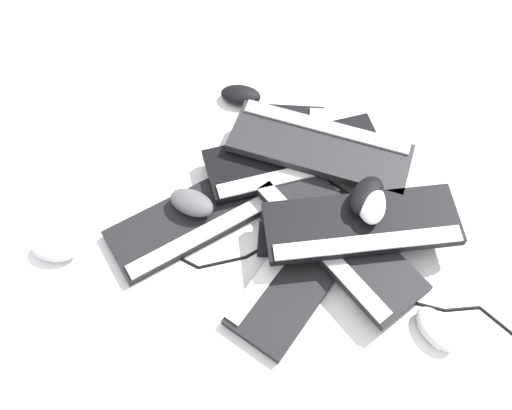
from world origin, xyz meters
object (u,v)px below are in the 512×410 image
keyboard_6 (320,147)px  mouse_3 (367,195)px  keyboard_0 (294,177)px  mouse_0 (54,249)px  keyboard_2 (304,264)px  keyboard_4 (295,158)px  mouse_1 (368,283)px  mouse_2 (192,203)px  mouse_6 (371,203)px  keyboard_3 (338,237)px  keyboard_5 (362,225)px  mouse_5 (241,95)px  keyboard_1 (199,216)px  mouse_4 (436,329)px

keyboard_6 → mouse_3: bearing=-125.5°
keyboard_6 → keyboard_0: bearing=152.7°
mouse_0 → mouse_3: mouse_3 is taller
keyboard_2 → keyboard_4: (0.24, 0.13, 0.03)m
keyboard_4 → mouse_1: (-0.23, -0.27, -0.02)m
keyboard_0 → keyboard_6: (0.07, -0.04, 0.06)m
keyboard_0 → mouse_2: bearing=135.8°
keyboard_0 → mouse_1: size_ratio=4.22×
mouse_1 → mouse_6: bearing=64.0°
mouse_3 → mouse_1: bearing=32.3°
keyboard_3 → keyboard_5: 0.06m
keyboard_6 → mouse_2: (-0.26, 0.22, -0.02)m
keyboard_4 → mouse_5: 0.26m
mouse_1 → mouse_0: bearing=149.6°
keyboard_1 → keyboard_3: bearing=-78.0°
keyboard_2 → keyboard_5: keyboard_5 is taller
keyboard_3 → mouse_6: mouse_6 is taller
keyboard_2 → keyboard_4: size_ratio=1.06×
mouse_2 → mouse_3: size_ratio=1.00×
mouse_0 → mouse_3: bearing=16.7°
keyboard_4 → mouse_2: mouse_2 is taller
keyboard_2 → mouse_2: 0.30m
keyboard_4 → mouse_6: bearing=-111.4°
mouse_5 → keyboard_3: bearing=128.3°
keyboard_1 → keyboard_4: size_ratio=1.03×
keyboard_0 → keyboard_3: 0.21m
keyboard_0 → mouse_3: mouse_3 is taller
keyboard_6 → mouse_0: size_ratio=4.12×
keyboard_0 → keyboard_5: keyboard_5 is taller
keyboard_6 → mouse_4: (-0.31, -0.39, -0.05)m
mouse_5 → keyboard_0: bearing=128.7°
mouse_1 → mouse_2: (0.01, 0.45, 0.03)m
keyboard_3 → mouse_3: mouse_3 is taller
keyboard_1 → mouse_6: size_ratio=4.08×
keyboard_0 → keyboard_6: keyboard_6 is taller
keyboard_2 → mouse_2: bearing=86.0°
keyboard_5 → mouse_1: keyboard_5 is taller
keyboard_1 → keyboard_3: 0.33m
keyboard_1 → keyboard_2: (-0.01, -0.28, 0.00)m
keyboard_0 → keyboard_4: bearing=21.4°
keyboard_0 → mouse_1: mouse_1 is taller
keyboard_3 → mouse_1: keyboard_3 is taller
keyboard_6 → mouse_2: bearing=139.7°
mouse_2 → keyboard_2: bearing=176.7°
keyboard_1 → mouse_5: mouse_5 is taller
mouse_1 → mouse_4: (-0.04, -0.17, 0.00)m
keyboard_2 → keyboard_3: keyboard_3 is taller
keyboard_5 → keyboard_6: (0.16, 0.17, 0.00)m
keyboard_4 → mouse_2: 0.28m
keyboard_2 → keyboard_6: (0.28, 0.08, 0.06)m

